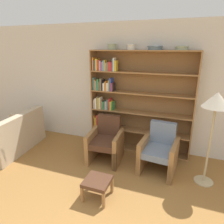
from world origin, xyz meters
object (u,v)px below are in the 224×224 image
(bowl_terracotta, at_px, (112,46))
(bowl_cream, at_px, (182,48))
(bookshelf, at_px, (130,102))
(footstool, at_px, (97,183))
(bowl_copper, at_px, (131,47))
(couch, at_px, (10,137))
(bowl_stoneware, at_px, (155,48))
(armchair_cushioned, at_px, (159,151))
(floor_lamp, at_px, (216,105))
(armchair_leather, at_px, (106,142))

(bowl_terracotta, distance_m, bowl_cream, 1.36)
(bookshelf, bearing_deg, footstool, -90.60)
(bookshelf, xyz_separation_m, bowl_copper, (-0.01, -0.02, 1.15))
(bookshelf, height_order, couch, bookshelf)
(bowl_terracotta, xyz_separation_m, bowl_stoneware, (0.88, 0.00, -0.02))
(armchair_cushioned, bearing_deg, footstool, 59.89)
(bowl_terracotta, xyz_separation_m, floor_lamp, (1.98, -0.74, -0.86))
(bowl_terracotta, distance_m, bowl_stoneware, 0.88)
(bowl_copper, height_order, couch, bowl_copper)
(bowl_cream, height_order, footstool, bowl_cream)
(armchair_leather, bearing_deg, bowl_copper, -120.05)
(bowl_cream, bearing_deg, armchair_cushioned, -106.87)
(couch, relative_size, armchair_cushioned, 1.77)
(floor_lamp, bearing_deg, bowl_copper, 154.73)
(bookshelf, xyz_separation_m, armchair_leather, (-0.31, -0.65, -0.70))
(bowl_stoneware, bearing_deg, armchair_cushioned, -65.30)
(bookshelf, distance_m, floor_lamp, 1.76)
(bookshelf, height_order, armchair_cushioned, bookshelf)
(bowl_terracotta, height_order, armchair_cushioned, bowl_terracotta)
(armchair_leather, height_order, floor_lamp, floor_lamp)
(bowl_cream, xyz_separation_m, armchair_cushioned, (-0.19, -0.63, -1.83))
(armchair_leather, bearing_deg, footstool, 100.93)
(bowl_cream, bearing_deg, floor_lamp, -50.55)
(bowl_terracotta, distance_m, armchair_leather, 1.96)
(bowl_cream, bearing_deg, bowl_terracotta, 180.00)
(bowl_copper, distance_m, bowl_stoneware, 0.48)
(couch, distance_m, armchair_leather, 2.22)
(bowl_copper, height_order, floor_lamp, bowl_copper)
(bowl_copper, height_order, bowl_stoneware, bowl_copper)
(bowl_cream, height_order, couch, bowl_cream)
(armchair_leather, bearing_deg, bowl_cream, -157.70)
(armchair_cushioned, distance_m, footstool, 1.35)
(bowl_terracotta, xyz_separation_m, bowl_copper, (0.40, 0.00, -0.01))
(bookshelf, relative_size, floor_lamp, 1.37)
(bookshelf, bearing_deg, bowl_cream, -1.14)
(floor_lamp, bearing_deg, couch, -176.43)
(bowl_copper, bearing_deg, bookshelf, 66.21)
(bowl_cream, xyz_separation_m, armchair_leather, (-1.27, -0.63, -1.83))
(floor_lamp, bearing_deg, armchair_leather, 176.70)
(bowl_stoneware, height_order, armchair_leather, bowl_stoneware)
(bowl_terracotta, relative_size, bowl_stoneware, 0.71)
(couch, bearing_deg, armchair_leather, -86.53)
(bowl_terracotta, relative_size, armchair_leather, 0.23)
(armchair_cushioned, bearing_deg, armchair_leather, 5.43)
(armchair_leather, xyz_separation_m, armchair_cushioned, (1.08, -0.00, 0.00))
(bowl_copper, distance_m, footstool, 2.63)
(bowl_stoneware, relative_size, armchair_leather, 0.33)
(bowl_copper, xyz_separation_m, bowl_stoneware, (0.48, 0.00, -0.02))
(bowl_terracotta, distance_m, floor_lamp, 2.28)
(bowl_cream, bearing_deg, couch, -163.92)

